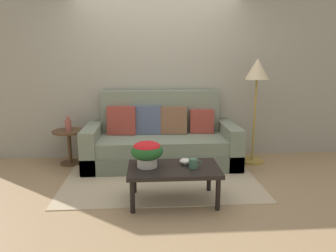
{
  "coord_description": "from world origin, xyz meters",
  "views": [
    {
      "loc": [
        -0.17,
        -3.87,
        1.57
      ],
      "look_at": [
        0.09,
        -0.03,
        0.73
      ],
      "focal_mm": 33.36,
      "sensor_mm": 36.0,
      "label": 1
    }
  ],
  "objects_px": {
    "table_vase": "(68,125)",
    "couch": "(161,142)",
    "floor_lamp": "(257,79)",
    "potted_plant": "(147,151)",
    "coffee_mug": "(194,163)",
    "side_table": "(69,141)",
    "coffee_table": "(174,171)",
    "snack_bowl": "(185,161)"
  },
  "relations": [
    {
      "from": "floor_lamp",
      "to": "table_vase",
      "type": "distance_m",
      "value": 2.86
    },
    {
      "from": "coffee_mug",
      "to": "side_table",
      "type": "bearing_deg",
      "value": 139.91
    },
    {
      "from": "floor_lamp",
      "to": "potted_plant",
      "type": "distance_m",
      "value": 2.16
    },
    {
      "from": "coffee_mug",
      "to": "snack_bowl",
      "type": "xyz_separation_m",
      "value": [
        -0.08,
        0.12,
        -0.02
      ]
    },
    {
      "from": "potted_plant",
      "to": "floor_lamp",
      "type": "bearing_deg",
      "value": 37.55
    },
    {
      "from": "floor_lamp",
      "to": "coffee_table",
      "type": "bearing_deg",
      "value": -136.11
    },
    {
      "from": "snack_bowl",
      "to": "table_vase",
      "type": "distance_m",
      "value": 2.04
    },
    {
      "from": "couch",
      "to": "table_vase",
      "type": "height_order",
      "value": "couch"
    },
    {
      "from": "snack_bowl",
      "to": "table_vase",
      "type": "relative_size",
      "value": 0.6
    },
    {
      "from": "potted_plant",
      "to": "table_vase",
      "type": "xyz_separation_m",
      "value": [
        -1.16,
        1.32,
        0.03
      ]
    },
    {
      "from": "floor_lamp",
      "to": "table_vase",
      "type": "relative_size",
      "value": 7.19
    },
    {
      "from": "table_vase",
      "to": "floor_lamp",
      "type": "bearing_deg",
      "value": -1.54
    },
    {
      "from": "table_vase",
      "to": "snack_bowl",
      "type": "bearing_deg",
      "value": -38.53
    },
    {
      "from": "coffee_table",
      "to": "couch",
      "type": "bearing_deg",
      "value": 93.47
    },
    {
      "from": "floor_lamp",
      "to": "potted_plant",
      "type": "relative_size",
      "value": 4.47
    },
    {
      "from": "couch",
      "to": "coffee_table",
      "type": "relative_size",
      "value": 2.23
    },
    {
      "from": "couch",
      "to": "coffee_table",
      "type": "distance_m",
      "value": 1.29
    },
    {
      "from": "snack_bowl",
      "to": "side_table",
      "type": "bearing_deg",
      "value": 141.2
    },
    {
      "from": "side_table",
      "to": "floor_lamp",
      "type": "distance_m",
      "value": 2.93
    },
    {
      "from": "coffee_table",
      "to": "table_vase",
      "type": "distance_m",
      "value": 2.0
    },
    {
      "from": "coffee_table",
      "to": "floor_lamp",
      "type": "height_order",
      "value": "floor_lamp"
    },
    {
      "from": "potted_plant",
      "to": "coffee_mug",
      "type": "xyz_separation_m",
      "value": [
        0.5,
        -0.07,
        -0.12
      ]
    },
    {
      "from": "coffee_table",
      "to": "coffee_mug",
      "type": "bearing_deg",
      "value": -9.33
    },
    {
      "from": "floor_lamp",
      "to": "side_table",
      "type": "bearing_deg",
      "value": 178.13
    },
    {
      "from": "potted_plant",
      "to": "table_vase",
      "type": "bearing_deg",
      "value": 131.32
    },
    {
      "from": "floor_lamp",
      "to": "snack_bowl",
      "type": "distance_m",
      "value": 1.88
    },
    {
      "from": "coffee_table",
      "to": "floor_lamp",
      "type": "bearing_deg",
      "value": 43.89
    },
    {
      "from": "couch",
      "to": "floor_lamp",
      "type": "xyz_separation_m",
      "value": [
        1.41,
        -0.01,
        0.94
      ]
    },
    {
      "from": "floor_lamp",
      "to": "table_vase",
      "type": "height_order",
      "value": "floor_lamp"
    },
    {
      "from": "couch",
      "to": "floor_lamp",
      "type": "bearing_deg",
      "value": -0.45
    },
    {
      "from": "couch",
      "to": "potted_plant",
      "type": "distance_m",
      "value": 1.3
    },
    {
      "from": "side_table",
      "to": "potted_plant",
      "type": "bearing_deg",
      "value": -48.9
    },
    {
      "from": "potted_plant",
      "to": "table_vase",
      "type": "height_order",
      "value": "table_vase"
    },
    {
      "from": "couch",
      "to": "snack_bowl",
      "type": "distance_m",
      "value": 1.22
    },
    {
      "from": "couch",
      "to": "coffee_table",
      "type": "bearing_deg",
      "value": -86.53
    },
    {
      "from": "snack_bowl",
      "to": "table_vase",
      "type": "height_order",
      "value": "table_vase"
    },
    {
      "from": "side_table",
      "to": "coffee_table",
      "type": "bearing_deg",
      "value": -43.26
    },
    {
      "from": "table_vase",
      "to": "couch",
      "type": "bearing_deg",
      "value": -2.65
    },
    {
      "from": "side_table",
      "to": "floor_lamp",
      "type": "height_order",
      "value": "floor_lamp"
    },
    {
      "from": "side_table",
      "to": "coffee_mug",
      "type": "bearing_deg",
      "value": -40.09
    },
    {
      "from": "coffee_mug",
      "to": "couch",
      "type": "bearing_deg",
      "value": 102.41
    },
    {
      "from": "coffee_mug",
      "to": "coffee_table",
      "type": "bearing_deg",
      "value": 170.67
    }
  ]
}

